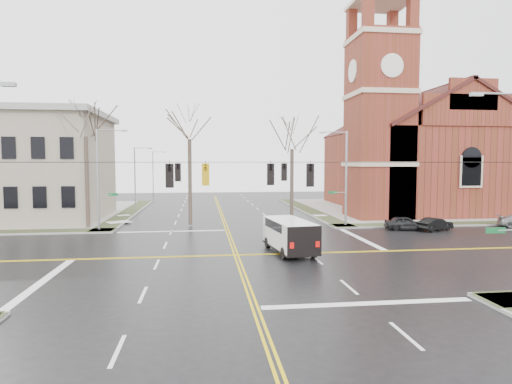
{
  "coord_description": "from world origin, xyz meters",
  "views": [
    {
      "loc": [
        -2.16,
        -28.13,
        6.2
      ],
      "look_at": [
        2.08,
        6.0,
        3.8
      ],
      "focal_mm": 30.0,
      "sensor_mm": 36.0,
      "label": 1
    }
  ],
  "objects": [
    {
      "name": "span_wires",
      "position": [
        0.0,
        0.0,
        6.2
      ],
      "size": [
        23.02,
        23.02,
        0.03
      ],
      "color": "black",
      "rests_on": "ground"
    },
    {
      "name": "tree_ne",
      "position": [
        6.73,
        14.12,
        8.0
      ],
      "size": [
        4.0,
        4.0,
        11.04
      ],
      "color": "#3E3027",
      "rests_on": "ground"
    },
    {
      "name": "signal_pole_ne",
      "position": [
        11.32,
        11.5,
        4.95
      ],
      "size": [
        2.75,
        0.22,
        9.0
      ],
      "color": "gray",
      "rests_on": "ground"
    },
    {
      "name": "parked_car_a",
      "position": [
        16.21,
        8.67,
        0.64
      ],
      "size": [
        3.98,
        2.33,
        1.27
      ],
      "primitive_type": "imported",
      "rotation": [
        0.0,
        0.0,
        1.34
      ],
      "color": "black",
      "rests_on": "ground"
    },
    {
      "name": "parked_car_b",
      "position": [
        18.71,
        7.99,
        0.59
      ],
      "size": [
        3.79,
        2.52,
        1.18
      ],
      "primitive_type": "imported",
      "rotation": [
        0.0,
        0.0,
        1.96
      ],
      "color": "black",
      "rests_on": "ground"
    },
    {
      "name": "streetlight_north_a",
      "position": [
        -10.65,
        28.0,
        4.47
      ],
      "size": [
        2.3,
        0.2,
        8.0
      ],
      "color": "gray",
      "rests_on": "ground"
    },
    {
      "name": "church",
      "position": [
        24.76,
        24.78,
        8.43
      ],
      "size": [
        24.28,
        27.48,
        27.5
      ],
      "color": "maroon",
      "rests_on": "ground"
    },
    {
      "name": "civic_building_a",
      "position": [
        -22.0,
        20.0,
        5.5
      ],
      "size": [
        18.0,
        14.0,
        11.0
      ],
      "primitive_type": "cube",
      "color": "gray",
      "rests_on": "ground"
    },
    {
      "name": "road_markings",
      "position": [
        0.0,
        0.0,
        0.01
      ],
      "size": [
        100.0,
        100.0,
        0.01
      ],
      "color": "gold",
      "rests_on": "ground"
    },
    {
      "name": "tree_nw_near",
      "position": [
        -3.41,
        13.54,
        8.96
      ],
      "size": [
        4.0,
        4.0,
        12.39
      ],
      "color": "#3E3027",
      "rests_on": "ground"
    },
    {
      "name": "sidewalks",
      "position": [
        0.0,
        0.0,
        0.08
      ],
      "size": [
        80.0,
        80.0,
        0.17
      ],
      "color": "gray",
      "rests_on": "ground"
    },
    {
      "name": "tree_nw_far",
      "position": [
        -12.78,
        12.88,
        9.1
      ],
      "size": [
        4.0,
        4.0,
        12.6
      ],
      "color": "#3E3027",
      "rests_on": "ground"
    },
    {
      "name": "cargo_van",
      "position": [
        3.67,
        0.62,
        1.32
      ],
      "size": [
        3.0,
        6.1,
        2.23
      ],
      "rotation": [
        0.0,
        0.0,
        0.13
      ],
      "color": "white",
      "rests_on": "ground"
    },
    {
      "name": "traffic_signals",
      "position": [
        -0.0,
        -0.67,
        5.45
      ],
      "size": [
        8.21,
        8.26,
        1.3
      ],
      "color": "black",
      "rests_on": "ground"
    },
    {
      "name": "signal_pole_nw",
      "position": [
        -11.32,
        11.5,
        4.95
      ],
      "size": [
        2.75,
        0.22,
        9.0
      ],
      "color": "gray",
      "rests_on": "ground"
    },
    {
      "name": "streetlight_north_b",
      "position": [
        -10.65,
        48.0,
        4.47
      ],
      "size": [
        2.3,
        0.2,
        8.0
      ],
      "color": "gray",
      "rests_on": "ground"
    },
    {
      "name": "ground",
      "position": [
        0.0,
        0.0,
        0.0
      ],
      "size": [
        120.0,
        120.0,
        0.0
      ],
      "primitive_type": "plane",
      "color": "black",
      "rests_on": "ground"
    }
  ]
}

